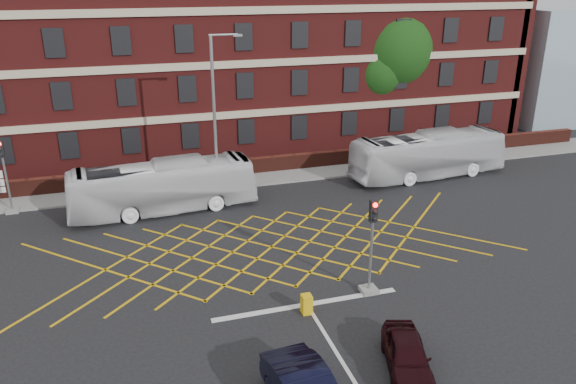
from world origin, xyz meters
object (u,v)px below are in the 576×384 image
object	(u,v)px
deciduous_tree	(388,55)
utility_cabinet	(307,304)
traffic_light_near	(371,256)
traffic_light_far	(7,184)
bus_left	(163,187)
street_lamp	(217,146)
car_maroon	(407,355)
bus_right	(428,155)

from	to	relation	value
deciduous_tree	utility_cabinet	distance (m)	27.40
traffic_light_near	traffic_light_far	bearing A→B (deg)	138.84
bus_left	traffic_light_far	xyz separation A→B (m)	(-8.39, 2.32, 0.29)
street_lamp	car_maroon	bearing A→B (deg)	-79.18
bus_right	utility_cabinet	distance (m)	18.52
bus_left	street_lamp	distance (m)	3.91
bus_right	utility_cabinet	world-z (taller)	bus_right
utility_cabinet	street_lamp	bearing A→B (deg)	95.01
bus_left	utility_cabinet	distance (m)	13.16
bus_left	traffic_light_far	distance (m)	8.71
traffic_light_far	street_lamp	xyz separation A→B (m)	(11.71, -1.65, 1.66)
car_maroon	traffic_light_near	bearing A→B (deg)	97.25
car_maroon	street_lamp	size ratio (longest dim) A/B	0.37
utility_cabinet	car_maroon	bearing A→B (deg)	-63.36
deciduous_tree	street_lamp	bearing A→B (deg)	-148.63
deciduous_tree	traffic_light_far	bearing A→B (deg)	-164.02
car_maroon	deciduous_tree	size ratio (longest dim) A/B	0.33
bus_left	traffic_light_near	world-z (taller)	traffic_light_near
bus_right	street_lamp	xyz separation A→B (m)	(-14.17, -0.11, 1.91)
car_maroon	traffic_light_far	size ratio (longest dim) A/B	0.84
car_maroon	utility_cabinet	distance (m)	4.84
bus_left	street_lamp	xyz separation A→B (m)	(3.33, 0.67, 1.95)
traffic_light_far	bus_right	bearing A→B (deg)	-3.41
deciduous_tree	bus_left	bearing A→B (deg)	-151.75
deciduous_tree	street_lamp	world-z (taller)	deciduous_tree
bus_left	car_maroon	xyz separation A→B (m)	(6.64, -16.66, -0.86)
car_maroon	traffic_light_near	xyz separation A→B (m)	(0.91, 5.05, 1.15)
car_maroon	utility_cabinet	bearing A→B (deg)	134.14
traffic_light_near	traffic_light_far	world-z (taller)	same
car_maroon	street_lamp	distance (m)	17.86
traffic_light_far	street_lamp	distance (m)	11.95
traffic_light_far	street_lamp	size ratio (longest dim) A/B	0.44
bus_left	street_lamp	world-z (taller)	street_lamp
utility_cabinet	bus_left	bearing A→B (deg)	109.90
bus_right	traffic_light_near	xyz separation A→B (m)	(-9.95, -12.39, 0.26)
car_maroon	traffic_light_far	xyz separation A→B (m)	(-15.02, 18.98, 1.15)
deciduous_tree	car_maroon	bearing A→B (deg)	-114.46
utility_cabinet	traffic_light_far	bearing A→B (deg)	131.26
bus_left	deciduous_tree	distance (m)	22.02
deciduous_tree	utility_cabinet	bearing A→B (deg)	-122.59
bus_left	traffic_light_near	xyz separation A→B (m)	(7.55, -11.61, 0.29)
bus_left	utility_cabinet	size ratio (longest dim) A/B	12.96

